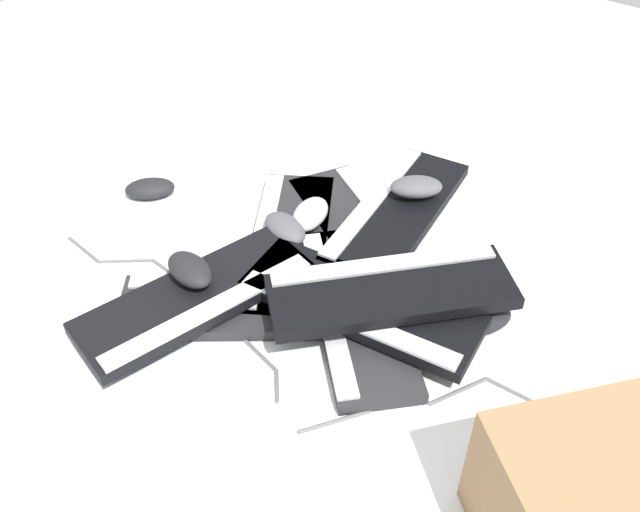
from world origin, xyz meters
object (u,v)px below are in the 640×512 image
at_px(keyboard_5, 391,290).
at_px(mouse_0, 190,270).
at_px(keyboard_3, 356,310).
at_px(mouse_5, 416,187).
at_px(keyboard_1, 288,242).
at_px(mouse_1, 310,214).
at_px(keyboard_4, 360,305).
at_px(keyboard_0, 362,232).
at_px(mouse_4, 484,319).
at_px(keyboard_7, 396,212).
at_px(keyboard_2, 238,305).
at_px(keyboard_6, 196,298).
at_px(cardboard_box, 592,498).
at_px(mouse_3, 285,228).
at_px(mouse_2, 150,188).

height_order(keyboard_5, mouse_0, mouse_0).
bearing_deg(keyboard_3, mouse_5, 11.59).
height_order(keyboard_1, mouse_0, mouse_0).
distance_m(keyboard_1, keyboard_5, 0.28).
bearing_deg(keyboard_3, mouse_1, 56.20).
relative_size(keyboard_4, keyboard_5, 1.07).
bearing_deg(keyboard_0, keyboard_5, -134.01).
bearing_deg(mouse_5, mouse_4, 103.76).
height_order(keyboard_0, keyboard_7, keyboard_7).
bearing_deg(keyboard_1, mouse_1, -6.84).
distance_m(keyboard_2, keyboard_5, 0.29).
bearing_deg(mouse_0, keyboard_6, -22.49).
height_order(mouse_4, cardboard_box, cardboard_box).
distance_m(keyboard_4, cardboard_box, 0.51).
xyz_separation_m(keyboard_3, mouse_4, (0.11, -0.20, 0.01)).
xyz_separation_m(keyboard_1, keyboard_6, (-0.25, 0.02, 0.03)).
relative_size(keyboard_3, mouse_0, 3.81).
relative_size(mouse_4, mouse_5, 1.00).
height_order(keyboard_4, mouse_4, keyboard_4).
relative_size(keyboard_5, mouse_0, 3.87).
bearing_deg(mouse_3, keyboard_6, -74.90).
bearing_deg(mouse_0, mouse_3, 93.08).
bearing_deg(mouse_3, cardboard_box, -1.31).
distance_m(mouse_1, cardboard_box, 0.77).
distance_m(keyboard_1, keyboard_3, 0.23).
height_order(keyboard_3, mouse_3, mouse_3).
relative_size(keyboard_0, keyboard_4, 1.00).
xyz_separation_m(mouse_1, mouse_4, (-0.03, -0.42, -0.03)).
bearing_deg(keyboard_6, cardboard_box, -89.84).
distance_m(mouse_1, mouse_5, 0.23).
bearing_deg(mouse_3, keyboard_5, 8.45).
height_order(keyboard_4, mouse_2, keyboard_4).
distance_m(keyboard_4, mouse_4, 0.23).
bearing_deg(mouse_4, mouse_1, -63.49).
distance_m(keyboard_6, mouse_1, 0.32).
height_order(keyboard_7, mouse_2, keyboard_7).
height_order(keyboard_6, mouse_2, keyboard_6).
bearing_deg(keyboard_5, mouse_2, 89.76).
relative_size(keyboard_0, mouse_5, 4.15).
bearing_deg(keyboard_7, mouse_2, 114.31).
xyz_separation_m(keyboard_1, mouse_0, (-0.23, 0.05, 0.07)).
xyz_separation_m(keyboard_7, cardboard_box, (-0.43, -0.57, 0.06)).
height_order(keyboard_3, keyboard_5, keyboard_5).
distance_m(keyboard_4, keyboard_6, 0.30).
bearing_deg(mouse_2, keyboard_7, -20.54).
height_order(keyboard_5, keyboard_6, keyboard_5).
bearing_deg(keyboard_5, keyboard_4, 134.49).
relative_size(keyboard_0, mouse_4, 4.15).
bearing_deg(keyboard_6, keyboard_0, -18.25).
height_order(keyboard_2, keyboard_3, same).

